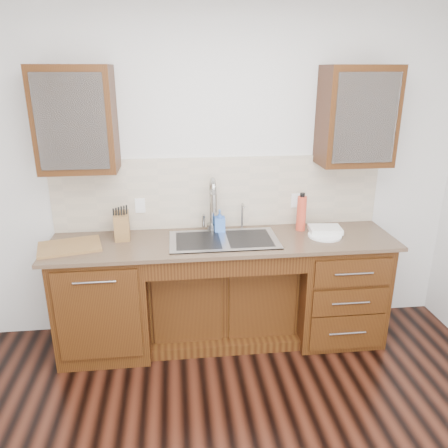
{
  "coord_description": "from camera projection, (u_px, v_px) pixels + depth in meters",
  "views": [
    {
      "loc": [
        -0.36,
        -1.72,
        2.17
      ],
      "look_at": [
        0.0,
        1.4,
        1.05
      ],
      "focal_mm": 35.0,
      "sensor_mm": 36.0,
      "label": 1
    }
  ],
  "objects": [
    {
      "name": "outlet_left",
      "position": [
        140.0,
        206.0,
        3.55
      ],
      "size": [
        0.08,
        0.01,
        0.12
      ],
      "primitive_type": "cube",
      "color": "white",
      "rests_on": "backsplash"
    },
    {
      "name": "base_cabinet_left",
      "position": [
        105.0,
        299.0,
        3.48
      ],
      "size": [
        0.7,
        0.62,
        0.88
      ],
      "primitive_type": "cube",
      "color": "#593014",
      "rests_on": "ground"
    },
    {
      "name": "cup_left_a",
      "position": [
        60.0,
        127.0,
        3.14
      ],
      "size": [
        0.15,
        0.15,
        0.1
      ],
      "primitive_type": "imported",
      "rotation": [
        0.0,
        0.0,
        -0.26
      ],
      "color": "white",
      "rests_on": "upper_cabinet_left"
    },
    {
      "name": "plate",
      "position": [
        325.0,
        236.0,
        3.47
      ],
      "size": [
        0.33,
        0.33,
        0.01
      ],
      "primitive_type": "cylinder",
      "rotation": [
        0.0,
        0.0,
        -0.3
      ],
      "color": "white",
      "rests_on": "countertop"
    },
    {
      "name": "base_cabinet_right",
      "position": [
        335.0,
        286.0,
        3.68
      ],
      "size": [
        0.7,
        0.62,
        0.88
      ],
      "primitive_type": "cube",
      "color": "#593014",
      "rests_on": "ground"
    },
    {
      "name": "filter_tap",
      "position": [
        242.0,
        215.0,
        3.6
      ],
      "size": [
        0.02,
        0.02,
        0.24
      ],
      "primitive_type": "cylinder",
      "color": "#999993",
      "rests_on": "countertop"
    },
    {
      "name": "faucet",
      "position": [
        212.0,
        208.0,
        3.53
      ],
      "size": [
        0.04,
        0.04,
        0.4
      ],
      "primitive_type": "cylinder",
      "color": "#999993",
      "rests_on": "countertop"
    },
    {
      "name": "water_bottle",
      "position": [
        301.0,
        213.0,
        3.57
      ],
      "size": [
        0.09,
        0.09,
        0.29
      ],
      "primitive_type": "cylinder",
      "rotation": [
        0.0,
        0.0,
        0.2
      ],
      "color": "#CC412A",
      "rests_on": "countertop"
    },
    {
      "name": "cup_right_a",
      "position": [
        348.0,
        124.0,
        3.37
      ],
      "size": [
        0.13,
        0.13,
        0.09
      ],
      "primitive_type": "imported",
      "rotation": [
        0.0,
        0.0,
        0.17
      ],
      "color": "white",
      "rests_on": "upper_cabinet_right"
    },
    {
      "name": "soap_bottle",
      "position": [
        220.0,
        221.0,
        3.54
      ],
      "size": [
        0.09,
        0.09,
        0.19
      ],
      "primitive_type": "imported",
      "rotation": [
        0.0,
        0.0,
        -0.03
      ],
      "color": "#3F74D3",
      "rests_on": "countertop"
    },
    {
      "name": "wall_back",
      "position": [
        218.0,
        174.0,
        3.61
      ],
      "size": [
        4.0,
        0.1,
        2.7
      ],
      "primitive_type": "cube",
      "color": "silver",
      "rests_on": "ground"
    },
    {
      "name": "dish_towel",
      "position": [
        325.0,
        229.0,
        3.53
      ],
      "size": [
        0.27,
        0.21,
        0.04
      ],
      "primitive_type": "cube",
      "rotation": [
        0.0,
        0.0,
        -0.1
      ],
      "color": "silver",
      "rests_on": "plate"
    },
    {
      "name": "sink",
      "position": [
        224.0,
        251.0,
        3.42
      ],
      "size": [
        0.84,
        0.46,
        0.19
      ],
      "primitive_type": "cube",
      "color": "#9E9EA5",
      "rests_on": "countertop"
    },
    {
      "name": "cutting_board",
      "position": [
        70.0,
        247.0,
        3.25
      ],
      "size": [
        0.51,
        0.41,
        0.02
      ],
      "primitive_type": "cube",
      "rotation": [
        0.0,
        0.0,
        0.23
      ],
      "color": "brown",
      "rests_on": "countertop"
    },
    {
      "name": "upper_cabinet_left",
      "position": [
        76.0,
        120.0,
        3.13
      ],
      "size": [
        0.55,
        0.34,
        0.75
      ],
      "primitive_type": "cube",
      "color": "#593014",
      "rests_on": "wall_back"
    },
    {
      "name": "upper_cabinet_right",
      "position": [
        357.0,
        116.0,
        3.36
      ],
      "size": [
        0.55,
        0.34,
        0.75
      ],
      "primitive_type": "cube",
      "color": "#593014",
      "rests_on": "wall_back"
    },
    {
      "name": "cup_left_b",
      "position": [
        98.0,
        127.0,
        3.17
      ],
      "size": [
        0.1,
        0.1,
        0.09
      ],
      "primitive_type": "imported",
      "rotation": [
        0.0,
        0.0,
        -0.03
      ],
      "color": "white",
      "rests_on": "upper_cabinet_left"
    },
    {
      "name": "base_cabinet_center",
      "position": [
        222.0,
        297.0,
        3.69
      ],
      "size": [
        1.2,
        0.44,
        0.7
      ],
      "primitive_type": "cube",
      "color": "#593014",
      "rests_on": "ground"
    },
    {
      "name": "knife_block",
      "position": [
        122.0,
        226.0,
        3.41
      ],
      "size": [
        0.13,
        0.19,
        0.21
      ],
      "primitive_type": "cube",
      "rotation": [
        0.0,
        0.0,
        0.07
      ],
      "color": "#A17D45",
      "rests_on": "countertop"
    },
    {
      "name": "countertop",
      "position": [
        224.0,
        242.0,
        3.41
      ],
      "size": [
        2.7,
        0.65,
        0.03
      ],
      "primitive_type": "cube",
      "color": "#84705B",
      "rests_on": "base_cabinet_left"
    },
    {
      "name": "backsplash",
      "position": [
        219.0,
        193.0,
        3.6
      ],
      "size": [
        2.7,
        0.02,
        0.59
      ],
      "primitive_type": "cube",
      "color": "beige",
      "rests_on": "wall_back"
    },
    {
      "name": "outlet_right",
      "position": [
        296.0,
        200.0,
        3.69
      ],
      "size": [
        0.08,
        0.01,
        0.12
      ],
      "primitive_type": "cube",
      "color": "white",
      "rests_on": "backsplash"
    },
    {
      "name": "cup_right_b",
      "position": [
        371.0,
        124.0,
        3.39
      ],
      "size": [
        0.12,
        0.12,
        0.08
      ],
      "primitive_type": "imported",
      "rotation": [
        0.0,
        0.0,
        -0.37
      ],
      "color": "white",
      "rests_on": "upper_cabinet_right"
    }
  ]
}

